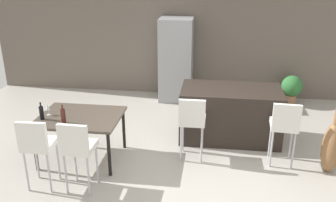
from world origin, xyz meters
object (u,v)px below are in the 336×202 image
at_px(dining_table, 80,120).
at_px(potted_plant, 292,87).
at_px(refrigerator, 176,60).
at_px(wine_bottle_right, 41,113).
at_px(kitchen_island, 230,114).
at_px(bar_chair_left, 192,119).
at_px(dining_chair_near, 37,143).
at_px(wine_bottle_middle, 63,116).
at_px(wine_glass_left, 48,107).
at_px(floor_vase, 332,147).
at_px(dining_chair_far, 77,146).
at_px(bar_chair_middle, 285,124).

height_order(dining_table, potted_plant, dining_table).
bearing_deg(refrigerator, wine_bottle_right, -118.71).
distance_m(kitchen_island, refrigerator, 2.21).
distance_m(kitchen_island, bar_chair_left, 1.07).
bearing_deg(dining_chair_near, potted_plant, 43.04).
bearing_deg(wine_bottle_middle, refrigerator, 67.50).
relative_size(kitchen_island, refrigerator, 0.94).
relative_size(wine_glass_left, floor_vase, 0.17).
xyz_separation_m(dining_chair_near, wine_bottle_right, (-0.24, 0.66, 0.15)).
height_order(bar_chair_left, wine_bottle_middle, bar_chair_left).
bearing_deg(dining_chair_far, bar_chair_middle, 20.84).
bearing_deg(refrigerator, kitchen_island, -57.34).
xyz_separation_m(dining_table, floor_vase, (3.79, 0.11, -0.26)).
distance_m(dining_table, refrigerator, 3.13).
relative_size(wine_bottle_middle, floor_vase, 0.28).
distance_m(kitchen_island, potted_plant, 2.28).
distance_m(kitchen_island, floor_vase, 1.75).
relative_size(kitchen_island, bar_chair_middle, 1.64).
xyz_separation_m(dining_table, wine_glass_left, (-0.49, -0.02, 0.19)).
xyz_separation_m(wine_bottle_right, floor_vase, (4.31, 0.30, -0.44)).
bearing_deg(bar_chair_left, wine_glass_left, -173.75).
height_order(bar_chair_left, dining_table, bar_chair_left).
bearing_deg(dining_chair_far, kitchen_island, 43.09).
bearing_deg(dining_chair_near, bar_chair_middle, 17.62).
bearing_deg(wine_bottle_middle, dining_table, 62.85).
bearing_deg(refrigerator, potted_plant, -0.22).
height_order(kitchen_island, wine_glass_left, kitchen_island).
bearing_deg(potted_plant, wine_bottle_middle, -140.74).
relative_size(floor_vase, potted_plant, 1.52).
bearing_deg(refrigerator, dining_table, -112.04).
bearing_deg(bar_chair_left, dining_chair_far, -143.27).
bearing_deg(kitchen_island, wine_bottle_middle, -151.53).
xyz_separation_m(wine_bottle_right, refrigerator, (1.69, 3.08, 0.07)).
bearing_deg(refrigerator, bar_chair_middle, -53.99).
distance_m(wine_bottle_right, refrigerator, 3.51).
relative_size(bar_chair_left, bar_chair_middle, 1.00).
distance_m(bar_chair_left, dining_chair_far, 1.80).
height_order(wine_bottle_middle, refrigerator, refrigerator).
bearing_deg(bar_chair_middle, dining_chair_far, -159.16).
relative_size(dining_chair_far, wine_bottle_middle, 3.69).
distance_m(bar_chair_middle, wine_glass_left, 3.61).
bearing_deg(dining_chair_near, dining_table, 71.82).
relative_size(bar_chair_middle, wine_bottle_right, 3.85).
xyz_separation_m(kitchen_island, bar_chair_left, (-0.61, -0.85, 0.24)).
xyz_separation_m(bar_chair_middle, wine_bottle_middle, (-3.25, -0.50, 0.16)).
bearing_deg(bar_chair_middle, floor_vase, -9.45).
relative_size(bar_chair_middle, dining_chair_near, 1.00).
relative_size(wine_bottle_middle, wine_glass_left, 1.64).
bearing_deg(floor_vase, kitchen_island, 146.61).
height_order(bar_chair_left, dining_chair_far, same).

